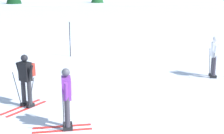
{
  "coord_description": "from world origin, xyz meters",
  "views": [
    {
      "loc": [
        -1.29,
        -7.6,
        4.03
      ],
      "look_at": [
        -0.35,
        4.04,
        0.9
      ],
      "focal_mm": 54.26,
      "sensor_mm": 36.0,
      "label": 1
    }
  ],
  "objects_px": {
    "skier_black": "(26,78)",
    "conifer_far_right": "(97,3)",
    "skier_purple": "(67,96)",
    "skier_white": "(214,56)",
    "trail_marker_pole": "(70,39)",
    "conifer_far_left": "(14,2)"
  },
  "relations": [
    {
      "from": "skier_black",
      "to": "conifer_far_right",
      "type": "bearing_deg",
      "value": 78.91
    },
    {
      "from": "skier_purple",
      "to": "skier_black",
      "type": "relative_size",
      "value": 1.0
    },
    {
      "from": "skier_white",
      "to": "trail_marker_pole",
      "type": "height_order",
      "value": "trail_marker_pole"
    },
    {
      "from": "skier_black",
      "to": "conifer_far_left",
      "type": "relative_size",
      "value": 0.46
    },
    {
      "from": "skier_white",
      "to": "trail_marker_pole",
      "type": "distance_m",
      "value": 7.37
    },
    {
      "from": "skier_purple",
      "to": "trail_marker_pole",
      "type": "height_order",
      "value": "trail_marker_pole"
    },
    {
      "from": "conifer_far_left",
      "to": "conifer_far_right",
      "type": "xyz_separation_m",
      "value": [
        5.77,
        0.47,
        -0.12
      ]
    },
    {
      "from": "skier_black",
      "to": "conifer_far_left",
      "type": "height_order",
      "value": "conifer_far_left"
    },
    {
      "from": "skier_white",
      "to": "trail_marker_pole",
      "type": "bearing_deg",
      "value": 144.41
    },
    {
      "from": "skier_purple",
      "to": "trail_marker_pole",
      "type": "distance_m",
      "value": 8.73
    },
    {
      "from": "skier_white",
      "to": "conifer_far_left",
      "type": "height_order",
      "value": "conifer_far_left"
    },
    {
      "from": "skier_white",
      "to": "conifer_far_right",
      "type": "xyz_separation_m",
      "value": [
        -4.28,
        11.59,
        1.29
      ]
    },
    {
      "from": "skier_purple",
      "to": "skier_black",
      "type": "distance_m",
      "value": 2.21
    },
    {
      "from": "skier_purple",
      "to": "skier_black",
      "type": "bearing_deg",
      "value": 128.15
    },
    {
      "from": "skier_white",
      "to": "trail_marker_pole",
      "type": "xyz_separation_m",
      "value": [
        -6.0,
        4.29,
        -0.01
      ]
    },
    {
      "from": "skier_white",
      "to": "skier_black",
      "type": "height_order",
      "value": "same"
    },
    {
      "from": "skier_purple",
      "to": "skier_black",
      "type": "xyz_separation_m",
      "value": [
        -1.37,
        1.74,
        -0.0
      ]
    },
    {
      "from": "skier_black",
      "to": "skier_white",
      "type": "bearing_deg",
      "value": 20.83
    },
    {
      "from": "conifer_far_left",
      "to": "conifer_far_right",
      "type": "height_order",
      "value": "conifer_far_left"
    },
    {
      "from": "skier_purple",
      "to": "conifer_far_left",
      "type": "distance_m",
      "value": 16.21
    },
    {
      "from": "skier_purple",
      "to": "trail_marker_pole",
      "type": "relative_size",
      "value": 0.95
    },
    {
      "from": "skier_white",
      "to": "conifer_far_right",
      "type": "distance_m",
      "value": 12.42
    }
  ]
}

